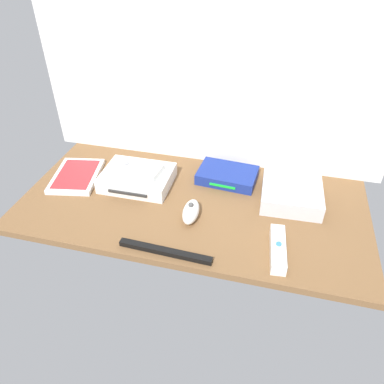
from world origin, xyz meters
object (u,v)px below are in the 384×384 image
network_router (227,175)px  remote_nunchuk (191,212)px  game_console (137,178)px  game_case (76,176)px  remote_classic_pad (138,169)px  sensor_bar (165,251)px  mini_computer (291,194)px  remote_wand (278,249)px

network_router → remote_nunchuk: (-6.64, -20.47, 0.34)cm
game_console → remote_nunchuk: (20.05, -11.44, -0.16)cm
network_router → game_case: bearing=-162.6°
remote_nunchuk → remote_classic_pad: bearing=146.2°
network_router → sensor_bar: 36.60cm
remote_classic_pad → remote_nunchuk: bearing=-24.3°
mini_computer → sensor_bar: 41.38cm
game_console → remote_nunchuk: remote_nunchuk is taller
mini_computer → remote_nunchuk: bearing=-151.7°
game_case → remote_wand: (64.39, -17.66, 0.75)cm
remote_nunchuk → sensor_bar: size_ratio=0.43×
game_case → remote_classic_pad: 21.05cm
remote_wand → sensor_bar: remote_wand is taller
game_console → network_router: size_ratio=1.12×
remote_classic_pad → mini_computer: bearing=9.5°
mini_computer → remote_wand: size_ratio=1.17×
game_console → sensor_bar: size_ratio=0.88×
game_case → network_router: 48.10cm
mini_computer → game_case: size_ratio=0.83×
game_console → game_case: size_ratio=0.99×
game_console → remote_nunchuk: 23.09cm
mini_computer → remote_classic_pad: bearing=-176.8°
network_router → mini_computer: bearing=-12.8°
game_console → remote_classic_pad: 3.23cm
remote_classic_pad → sensor_bar: size_ratio=0.63×
remote_nunchuk → sensor_bar: 15.19cm
game_console → network_router: (26.69, 9.03, -0.50)cm
remote_wand → remote_classic_pad: 48.31cm
game_case → sensor_bar: game_case is taller
network_router → remote_classic_pad: 28.09cm
remote_nunchuk → remote_classic_pad: 23.24cm
game_case → remote_nunchuk: bearing=-24.4°
network_router → game_console: bearing=-156.8°
mini_computer → network_router: (-19.86, 6.19, -0.94)cm
network_router → remote_classic_pad: size_ratio=1.24×
game_console → remote_wand: (44.22, -19.40, -0.69)cm
network_router → remote_wand: same height
remote_nunchuk → sensor_bar: bearing=-103.8°
game_case → sensor_bar: 44.77cm
sensor_bar → mini_computer: bearing=47.0°
game_console → remote_wand: size_ratio=1.40×
mini_computer → remote_nunchuk: 30.11cm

